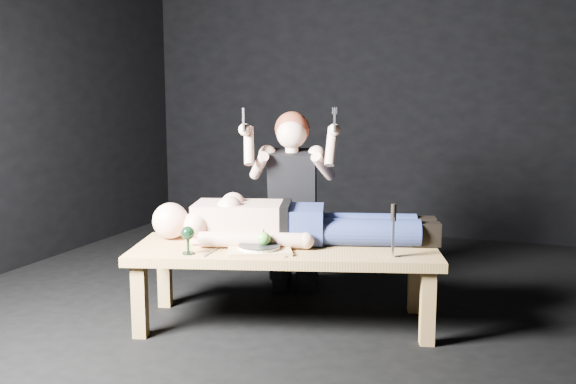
# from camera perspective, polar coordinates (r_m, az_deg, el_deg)

# --- Properties ---
(ground) EXTENTS (5.00, 5.00, 0.00)m
(ground) POSITION_cam_1_polar(r_m,az_deg,el_deg) (3.68, 3.37, -11.67)
(ground) COLOR black
(ground) RESTS_ON ground
(back_wall) EXTENTS (5.00, 0.00, 5.00)m
(back_wall) POSITION_cam_1_polar(r_m,az_deg,el_deg) (5.90, 10.56, 10.63)
(back_wall) COLOR black
(back_wall) RESTS_ON ground
(table) EXTENTS (1.79, 1.07, 0.45)m
(table) POSITION_cam_1_polar(r_m,az_deg,el_deg) (3.57, -0.28, -8.48)
(table) COLOR #B1864C
(table) RESTS_ON ground
(lying_man) EXTENTS (1.81, 0.98, 0.27)m
(lying_man) POSITION_cam_1_polar(r_m,az_deg,el_deg) (3.61, 0.71, -2.39)
(lying_man) COLOR tan
(lying_man) RESTS_ON table
(kneeling_woman) EXTENTS (0.81, 0.87, 1.22)m
(kneeling_woman) POSITION_cam_1_polar(r_m,az_deg,el_deg) (4.03, 0.50, -0.86)
(kneeling_woman) COLOR black
(kneeling_woman) RESTS_ON ground
(serving_tray) EXTENTS (0.41, 0.36, 0.02)m
(serving_tray) POSITION_cam_1_polar(r_m,az_deg,el_deg) (3.38, -2.62, -5.31)
(serving_tray) COLOR tan
(serving_tray) RESTS_ON table
(plate) EXTENTS (0.30, 0.30, 0.02)m
(plate) POSITION_cam_1_polar(r_m,az_deg,el_deg) (3.38, -2.62, -5.01)
(plate) COLOR white
(plate) RESTS_ON serving_tray
(apple) EXTENTS (0.07, 0.07, 0.07)m
(apple) POSITION_cam_1_polar(r_m,az_deg,el_deg) (3.37, -2.22, -4.26)
(apple) COLOR #389424
(apple) RESTS_ON plate
(goblet) EXTENTS (0.09, 0.09, 0.15)m
(goblet) POSITION_cam_1_polar(r_m,az_deg,el_deg) (3.36, -9.09, -4.35)
(goblet) COLOR black
(goblet) RESTS_ON table
(fork_flat) EXTENTS (0.03, 0.18, 0.01)m
(fork_flat) POSITION_cam_1_polar(r_m,az_deg,el_deg) (3.38, -7.15, -5.49)
(fork_flat) COLOR #B2B2B7
(fork_flat) RESTS_ON table
(knife_flat) EXTENTS (0.07, 0.17, 0.01)m
(knife_flat) POSITION_cam_1_polar(r_m,az_deg,el_deg) (3.35, -0.26, -5.58)
(knife_flat) COLOR #B2B2B7
(knife_flat) RESTS_ON table
(spoon_flat) EXTENTS (0.16, 0.11, 0.01)m
(spoon_flat) POSITION_cam_1_polar(r_m,az_deg,el_deg) (3.38, -0.47, -5.44)
(spoon_flat) COLOR #B2B2B7
(spoon_flat) RESTS_ON table
(carving_knife) EXTENTS (0.05, 0.05, 0.28)m
(carving_knife) POSITION_cam_1_polar(r_m,az_deg,el_deg) (3.29, 9.54, -3.48)
(carving_knife) COLOR #B2B2B7
(carving_knife) RESTS_ON table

